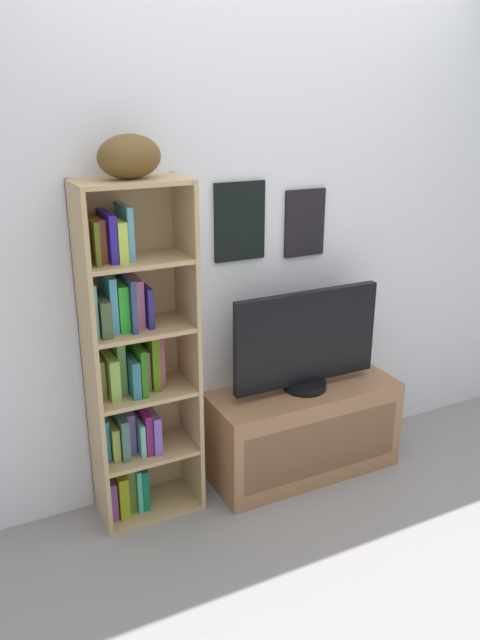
{
  "coord_description": "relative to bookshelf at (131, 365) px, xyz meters",
  "views": [
    {
      "loc": [
        -1.41,
        -1.52,
        1.9
      ],
      "look_at": [
        -0.23,
        0.85,
        0.94
      ],
      "focal_mm": 34.83,
      "sensor_mm": 36.0,
      "label": 1
    }
  ],
  "objects": [
    {
      "name": "television",
      "position": [
        0.88,
        -0.09,
        -0.02
      ],
      "size": [
        0.79,
        0.22,
        0.52
      ],
      "color": "black",
      "rests_on": "tv_stand"
    },
    {
      "name": "ground",
      "position": [
        0.71,
        -0.99,
        -0.78
      ],
      "size": [
        5.2,
        5.2,
        0.04
      ],
      "primitive_type": "cube",
      "color": "gray"
    },
    {
      "name": "football",
      "position": [
        0.04,
        -0.03,
        0.91
      ],
      "size": [
        0.31,
        0.23,
        0.18
      ],
      "primitive_type": "ellipsoid",
      "rotation": [
        0.0,
        0.0,
        0.22
      ],
      "color": "brown",
      "rests_on": "bookshelf"
    },
    {
      "name": "bookshelf",
      "position": [
        0.0,
        0.0,
        0.0
      ],
      "size": [
        0.48,
        0.28,
        1.58
      ],
      "color": "tan",
      "rests_on": "ground"
    },
    {
      "name": "tv_stand",
      "position": [
        0.88,
        -0.09,
        -0.52
      ],
      "size": [
        0.99,
        0.39,
        0.48
      ],
      "color": "#9A6A48",
      "rests_on": "ground"
    },
    {
      "name": "back_wall",
      "position": [
        0.71,
        0.14,
        0.51
      ],
      "size": [
        4.8,
        0.08,
        2.54
      ],
      "color": "silver",
      "rests_on": "ground"
    }
  ]
}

